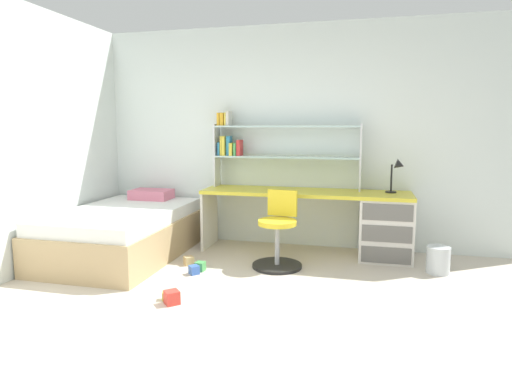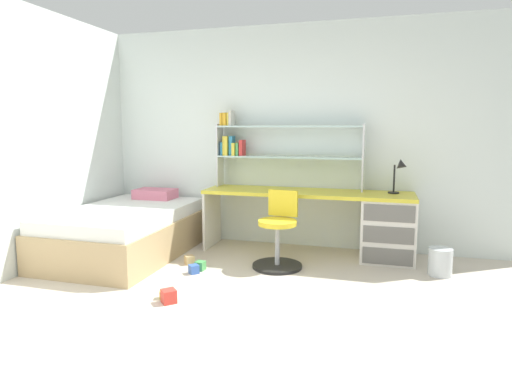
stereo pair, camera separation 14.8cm
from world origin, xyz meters
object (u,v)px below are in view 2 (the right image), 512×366
(desk_lamp, at_px, (400,171))
(toy_block_yellow_3, at_px, (164,294))
(bookshelf_hutch, at_px, (269,144))
(waste_bin, at_px, (440,262))
(desk, at_px, (364,221))
(bed_platform, at_px, (127,231))
(toy_block_red_0, at_px, (169,296))
(toy_block_green_4, at_px, (200,266))
(toy_block_natural_1, at_px, (190,260))
(toy_block_blue_2, at_px, (194,269))
(swivel_chair, at_px, (278,237))

(desk_lamp, distance_m, toy_block_yellow_3, 2.77)
(bookshelf_hutch, distance_m, waste_bin, 2.27)
(desk, height_order, bed_platform, desk)
(desk, relative_size, toy_block_red_0, 21.21)
(waste_bin, bearing_deg, toy_block_green_4, -167.68)
(toy_block_yellow_3, bearing_deg, desk_lamp, 41.41)
(toy_block_natural_1, bearing_deg, toy_block_blue_2, -57.56)
(bookshelf_hutch, xyz_separation_m, toy_block_blue_2, (-0.47, -1.19, -1.21))
(bed_platform, xyz_separation_m, toy_block_red_0, (1.10, -1.11, -0.22))
(bed_platform, bearing_deg, toy_block_blue_2, -20.99)
(desk, distance_m, desk_lamp, 0.68)
(waste_bin, relative_size, toy_block_blue_2, 3.11)
(toy_block_green_4, bearing_deg, toy_block_natural_1, 141.10)
(swivel_chair, relative_size, toy_block_red_0, 7.08)
(desk, xyz_separation_m, swivel_chair, (-0.85, -0.57, -0.10))
(desk, bearing_deg, toy_block_red_0, -131.00)
(toy_block_blue_2, height_order, toy_block_yellow_3, toy_block_blue_2)
(toy_block_red_0, height_order, toy_block_yellow_3, toy_block_red_0)
(bookshelf_hutch, distance_m, swivel_chair, 1.24)
(bookshelf_hutch, bearing_deg, bed_platform, -151.27)
(bookshelf_hutch, height_order, toy_block_red_0, bookshelf_hutch)
(toy_block_natural_1, height_order, toy_block_yellow_3, toy_block_natural_1)
(toy_block_natural_1, bearing_deg, toy_block_red_0, -74.89)
(desk_lamp, xyz_separation_m, toy_block_green_4, (-1.95, -0.96, -0.94))
(toy_block_yellow_3, bearing_deg, toy_block_natural_1, 101.46)
(bed_platform, bearing_deg, toy_block_red_0, -45.22)
(bed_platform, bearing_deg, toy_block_natural_1, -8.22)
(toy_block_green_4, bearing_deg, desk, 29.62)
(bookshelf_hutch, xyz_separation_m, waste_bin, (1.89, -0.57, -1.12))
(desk, relative_size, bed_platform, 1.26)
(desk, distance_m, swivel_chair, 1.02)
(waste_bin, bearing_deg, bed_platform, -175.96)
(waste_bin, height_order, toy_block_green_4, waste_bin)
(bed_platform, relative_size, toy_block_green_4, 20.59)
(toy_block_natural_1, distance_m, toy_block_green_4, 0.24)
(toy_block_red_0, xyz_separation_m, toy_block_natural_1, (-0.27, 0.99, -0.01))
(toy_block_red_0, distance_m, toy_block_green_4, 0.84)
(desk_lamp, xyz_separation_m, toy_block_yellow_3, (-1.95, -1.72, -0.94))
(toy_block_natural_1, xyz_separation_m, toy_block_green_4, (0.19, -0.15, 0.00))
(waste_bin, height_order, toy_block_yellow_3, waste_bin)
(toy_block_red_0, xyz_separation_m, toy_block_yellow_3, (-0.08, 0.07, -0.02))
(desk, relative_size, toy_block_blue_2, 27.18)
(bed_platform, distance_m, toy_block_yellow_3, 1.47)
(desk_lamp, bearing_deg, desk, -171.05)
(waste_bin, xyz_separation_m, toy_block_natural_1, (-2.53, -0.36, -0.09))
(toy_block_green_4, bearing_deg, toy_block_blue_2, -101.35)
(toy_block_yellow_3, height_order, toy_block_green_4, toy_block_green_4)
(swivel_chair, bearing_deg, toy_block_red_0, -119.54)
(toy_block_red_0, bearing_deg, bed_platform, 134.78)
(bookshelf_hutch, relative_size, toy_block_green_4, 19.23)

